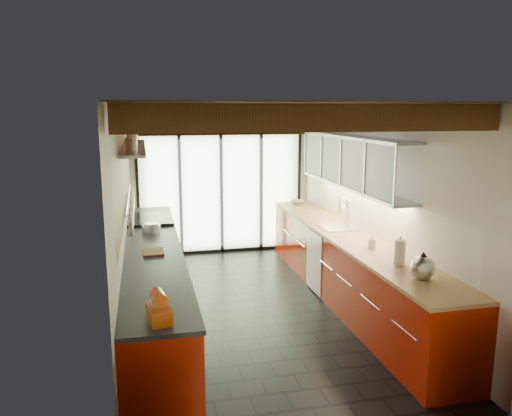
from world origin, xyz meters
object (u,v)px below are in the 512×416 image
(soap_bottle, at_px, (372,242))
(kettle, at_px, (423,266))
(stand_mixer, at_px, (159,309))
(bowl, at_px, (297,202))
(paper_towel, at_px, (400,253))

(soap_bottle, bearing_deg, kettle, -90.00)
(kettle, xyz_separation_m, soap_bottle, (0.00, 1.10, -0.04))
(stand_mixer, xyz_separation_m, soap_bottle, (2.54, 1.54, -0.02))
(bowl, bearing_deg, stand_mixer, -119.48)
(kettle, bearing_deg, bowl, 90.00)
(stand_mixer, xyz_separation_m, kettle, (2.54, 0.44, 0.02))
(paper_towel, distance_m, bowl, 3.61)
(kettle, relative_size, soap_bottle, 1.84)
(kettle, distance_m, paper_towel, 0.45)
(paper_towel, bearing_deg, bowl, 90.00)
(soap_bottle, relative_size, bowl, 0.72)
(bowl, bearing_deg, kettle, -90.00)
(kettle, bearing_deg, paper_towel, 90.00)
(stand_mixer, height_order, bowl, stand_mixer)
(paper_towel, xyz_separation_m, bowl, (-0.00, 3.61, -0.11))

